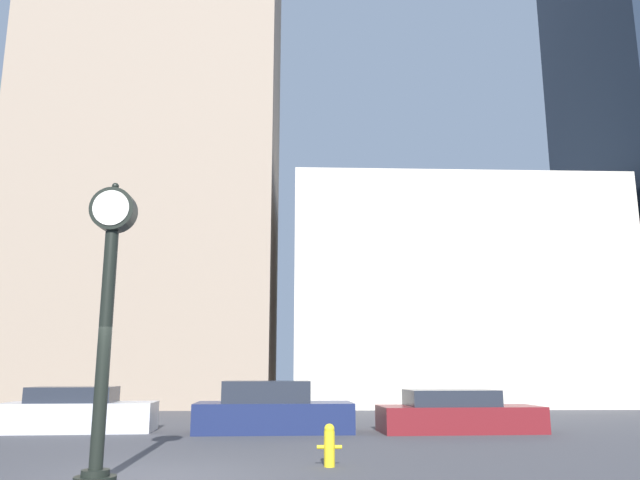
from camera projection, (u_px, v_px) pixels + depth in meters
ground_plane at (153, 478)px, 10.50m from camera, size 200.00×200.00×0.00m
building_tall_tower at (167, 65)px, 37.86m from camera, size 13.46×12.00×39.98m
building_storefront_row at (443, 299)px, 35.57m from camera, size 16.98×12.00×11.55m
street_clock at (107, 303)px, 10.57m from camera, size 0.76×0.67×5.03m
car_silver at (78, 412)px, 18.50m from camera, size 4.47×1.97×1.31m
car_navy at (272, 411)px, 18.34m from camera, size 4.65×2.05×1.48m
car_maroon at (457, 414)px, 18.41m from camera, size 4.80×2.07×1.22m
fire_hydrant_near at (329, 445)px, 11.81m from camera, size 0.48×0.21×0.79m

